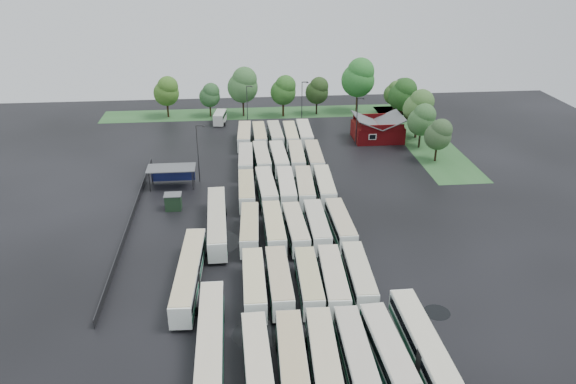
{
  "coord_description": "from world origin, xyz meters",
  "views": [
    {
      "loc": [
        -5.6,
        -68.85,
        39.47
      ],
      "look_at": [
        2.0,
        12.0,
        2.5
      ],
      "focal_mm": 35.0,
      "sensor_mm": 36.0,
      "label": 1
    }
  ],
  "objects": [
    {
      "name": "bus_r5c2",
      "position": [
        2.19,
        42.29,
        1.82
      ],
      "size": [
        2.8,
        11.94,
        3.31
      ],
      "rotation": [
        0.0,
        0.0,
        0.02
      ],
      "color": "white",
      "rests_on": "ground"
    },
    {
      "name": "lamp_post_nw",
      "position": [
        -12.47,
        23.35,
        6.06
      ],
      "size": [
        1.61,
        0.31,
        10.43
      ],
      "color": "#2D2D30",
      "rests_on": "ground"
    },
    {
      "name": "bus_r4c1",
      "position": [
        -1.33,
        28.64,
        1.87
      ],
      "size": [
        2.95,
        12.31,
        3.41
      ],
      "rotation": [
        0.0,
        0.0,
        0.03
      ],
      "color": "white",
      "rests_on": "ground"
    },
    {
      "name": "puddle_1",
      "position": [
        10.84,
        -24.03,
        0.0
      ],
      "size": [
        3.39,
        3.39,
        0.01
      ],
      "primitive_type": "cylinder",
      "color": "black",
      "rests_on": "ground"
    },
    {
      "name": "bus_r3c3",
      "position": [
        5.03,
        14.71,
        1.9
      ],
      "size": [
        3.26,
        12.56,
        3.46
      ],
      "rotation": [
        0.0,
        0.0,
        -0.05
      ],
      "color": "white",
      "rests_on": "ground"
    },
    {
      "name": "bus_r3c0",
      "position": [
        -4.55,
        14.57,
        1.82
      ],
      "size": [
        2.61,
        11.92,
        3.31
      ],
      "rotation": [
        0.0,
        0.0,
        -0.01
      ],
      "color": "white",
      "rests_on": "ground"
    },
    {
      "name": "puddle_0",
      "position": [
        -4.31,
        -19.49,
        0.0
      ],
      "size": [
        5.52,
        5.52,
        0.01
      ],
      "primitive_type": "cylinder",
      "color": "black",
      "rests_on": "ground"
    },
    {
      "name": "bus_r0c2",
      "position": [
        1.94,
        -25.83,
        1.87
      ],
      "size": [
        3.12,
        12.32,
        3.4
      ],
      "rotation": [
        0.0,
        0.0,
        -0.04
      ],
      "color": "white",
      "rests_on": "ground"
    },
    {
      "name": "bus_r2c1",
      "position": [
        -1.02,
        1.19,
        1.88
      ],
      "size": [
        2.73,
        12.32,
        3.42
      ],
      "rotation": [
        0.0,
        0.0,
        0.01
      ],
      "color": "white",
      "rests_on": "ground"
    },
    {
      "name": "bus_r3c1",
      "position": [
        -1.29,
        14.98,
        1.91
      ],
      "size": [
        3.18,
        12.57,
        3.47
      ],
      "rotation": [
        0.0,
        0.0,
        0.04
      ],
      "color": "white",
      "rests_on": "ground"
    },
    {
      "name": "ground",
      "position": [
        0.0,
        0.0,
        0.0
      ],
      "size": [
        160.0,
        160.0,
        0.0
      ],
      "primitive_type": "plane",
      "color": "black",
      "rests_on": "ground"
    },
    {
      "name": "tree_north_0",
      "position": [
        -21.91,
        63.55,
        6.4
      ],
      "size": [
        6.0,
        6.0,
        9.95
      ],
      "color": "black",
      "rests_on": "ground"
    },
    {
      "name": "tree_east_0",
      "position": [
        32.35,
        29.17,
        5.46
      ],
      "size": [
        5.13,
        5.13,
        8.5
      ],
      "color": "black",
      "rests_on": "ground"
    },
    {
      "name": "lamp_post_back_e",
      "position": [
        9.24,
        54.03,
        5.9
      ],
      "size": [
        1.56,
        0.3,
        10.16
      ],
      "color": "#2D2D30",
      "rests_on": "ground"
    },
    {
      "name": "bus_r3c2",
      "position": [
        2.01,
        14.95,
        1.88
      ],
      "size": [
        2.87,
        12.35,
        3.42
      ],
      "rotation": [
        0.0,
        0.0,
        -0.02
      ],
      "color": "white",
      "rests_on": "ground"
    },
    {
      "name": "tree_north_1",
      "position": [
        -11.81,
        63.24,
        5.26
      ],
      "size": [
        4.94,
        4.94,
        8.19
      ],
      "color": "#372713",
      "rests_on": "ground"
    },
    {
      "name": "bus_r4c4",
      "position": [
        8.4,
        28.09,
        1.91
      ],
      "size": [
        3.02,
        12.52,
        3.46
      ],
      "rotation": [
        0.0,
        0.0,
        -0.03
      ],
      "color": "white",
      "rests_on": "ground"
    },
    {
      "name": "bus_r0c4",
      "position": [
        8.39,
        -25.93,
        1.92
      ],
      "size": [
        3.19,
        12.65,
        3.49
      ],
      "rotation": [
        0.0,
        0.0,
        0.04
      ],
      "color": "white",
      "rests_on": "ground"
    },
    {
      "name": "tree_east_2",
      "position": [
        32.79,
        43.19,
        6.84
      ],
      "size": [
        6.42,
        6.42,
        10.64
      ],
      "color": "#342115",
      "rests_on": "ground"
    },
    {
      "name": "artic_bus_west_c",
      "position": [
        -12.21,
        -9.58,
        1.87
      ],
      "size": [
        3.38,
        18.28,
        3.37
      ],
      "rotation": [
        0.0,
        0.0,
        -0.05
      ],
      "color": "white",
      "rests_on": "ground"
    },
    {
      "name": "brick_building",
      "position": [
        24.0,
        42.77,
        1.87
      ],
      "size": [
        10.07,
        8.6,
        5.39
      ],
      "color": "maroon",
      "rests_on": "ground"
    },
    {
      "name": "bus_r1c4",
      "position": [
        8.39,
        -12.09,
        1.88
      ],
      "size": [
        3.06,
        12.34,
        3.41
      ],
      "rotation": [
        0.0,
        0.0,
        -0.04
      ],
      "color": "white",
      "rests_on": "ground"
    },
    {
      "name": "tree_north_6",
      "position": [
        34.06,
        61.57,
        5.64
      ],
      "size": [
        5.3,
        5.3,
        8.78
      ],
      "color": "black",
      "rests_on": "ground"
    },
    {
      "name": "bus_r1c0",
      "position": [
        -4.38,
        -12.52,
        1.87
      ],
      "size": [
        2.64,
        12.23,
        3.4
      ],
      "rotation": [
        0.0,
        0.0,
        -0.0
      ],
      "color": "white",
      "rests_on": "ground"
    },
    {
      "name": "bus_r0c0",
      "position": [
        -4.58,
        -25.81,
        1.83
      ],
      "size": [
        2.86,
        12.02,
        3.33
      ],
      "rotation": [
        0.0,
        0.0,
        0.03
      ],
      "color": "white",
      "rests_on": "ground"
    },
    {
      "name": "bus_r2c4",
      "position": [
        8.57,
        1.46,
        1.86
      ],
      "size": [
        2.78,
        12.16,
        3.37
      ],
      "rotation": [
        0.0,
        0.0,
        0.02
      ],
      "color": "white",
      "rests_on": "ground"
    },
    {
      "name": "puddle_4",
      "position": [
        16.47,
        -17.57,
        0.0
      ],
      "size": [
        3.12,
        3.12,
        0.01
      ],
      "primitive_type": "cylinder",
      "color": "black",
      "rests_on": "ground"
    },
    {
      "name": "bus_r2c2",
      "position": [
        2.05,
        0.89,
        1.82
      ],
      "size": [
        2.9,
        11.99,
        3.32
      ],
      "rotation": [
        0.0,
        0.0,
        0.03
      ],
      "color": "white",
      "rests_on": "ground"
    },
    {
      "name": "bus_r4c2",
      "position": [
        1.85,
        28.37,
        1.89
      ],
      "size": [
        2.9,
        12.39,
        3.43
      ],
      "rotation": [
        0.0,
        0.0,
        0.02
      ],
      "color": "white",
      "rests_on": "ground"
    },
    {
      "name": "wash_shed",
      "position": [
        -17.2,
        22.02,
        2.99
      ],
      "size": [
        8.2,
        4.2,
        3.58
      ],
      "color": "#2D2D30",
      "rests_on": "ground"
    },
    {
      "name": "artic_bus_east",
      "position": [
        12.22,
        -26.84,
        1.94
      ],
      "size": [
        2.96,
        18.86,
        3.49
      ],
      "rotation": [
        0.0,
        0.0,
        0.02
      ],
      "color": "white",
      "rests_on": "ground"
    },
    {
      "name": "bus_r4c0",
      "position": [
        -4.33,
        28.14,
        1.86
      ],
      "size": [
        2.89,
        12.19,
        3.38
      ],
      "rotation": [
        0.0,
        0.0,
        -0.03
      ],
      "color": "white",
      "rests_on": "ground"
    },
    {
      "name": "bus_r5c4",
      "position": [
        8.3,
        42.05,
        1.9
      ],
      "size": [
        2.97,
        12.46,
        3.45
      ],
      "rotation": [
        0.0,
        0.0,
        -0.03
      ],
      "color": "white",
      "rests_on": "ground"
    },
    {
      "name": "tree_north_2",
      "position": [
        -3.86,
        62.65,
        7.7
      ],
      "size": [
        7.22,
        7.22,
        11.96
      ],
      "color": "black",
      "rests_on": "ground"
    },
    {
      "name": "bus_r5c3",
      "position": [
        5.33,
        41.67,
        1.81
      ],
      "size": [
        2.71,
        11.89,
        3.3
      ],
      "rotation": [
        0.0,
        0.0,
        -0.02
      ],
      "color": "white",
      "rests_on": "ground"
    },
    {
      "name": "bus_r4c3",
      "position": [
        5.18,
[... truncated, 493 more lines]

